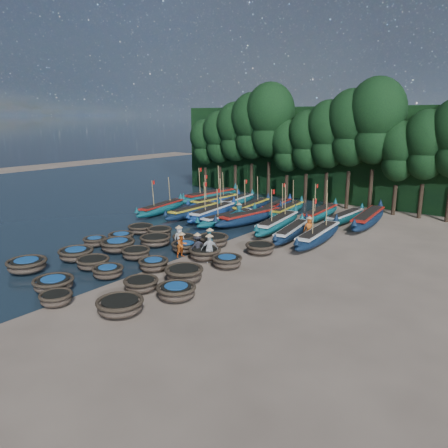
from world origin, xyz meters
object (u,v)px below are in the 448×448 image
Objects in this scene: long_boat_15 at (320,214)px; fisherman_0 at (179,237)px; coracle_22 at (184,239)px; long_boat_4 at (228,218)px; coracle_7 at (108,271)px; fisherman_1 at (210,241)px; coracle_18 at (205,253)px; coracle_20 at (141,229)px; coracle_15 at (121,237)px; coracle_6 at (93,263)px; fisherman_5 at (239,214)px; coracle_21 at (160,232)px; long_boat_17 at (368,218)px; coracle_16 at (155,240)px; long_boat_14 at (287,210)px; coracle_8 at (141,284)px; long_boat_1 at (162,208)px; coracle_4 at (120,306)px; coracle_9 at (176,291)px; fisherman_3 at (197,246)px; fisherman_4 at (210,248)px; coracle_11 at (118,245)px; coracle_14 at (184,274)px; long_boat_9 at (210,196)px; coracle_3 at (56,298)px; long_boat_7 at (292,232)px; coracle_5 at (76,254)px; coracle_13 at (154,264)px; coracle_19 at (227,261)px; coracle_12 at (136,253)px; coracle_2 at (53,284)px; coracle_10 at (95,241)px; coracle_23 at (213,240)px; coracle_1 at (27,265)px; long_boat_6 at (278,223)px; coracle_17 at (186,247)px; long_boat_2 at (194,211)px; fisherman_6 at (309,227)px; long_boat_5 at (250,217)px; long_boat_13 at (276,207)px; coracle_24 at (260,248)px; long_boat_11 at (237,201)px; long_boat_10 at (215,201)px.

fisherman_0 is (-3.89, -14.12, 0.31)m from long_boat_15.
coracle_22 is 6.92m from long_boat_4.
fisherman_1 is at bearing 74.66° from coracle_7.
coracle_18 is 8.39m from coracle_20.
coracle_7 is 7.26m from coracle_15.
fisherman_5 is at bearing 88.20° from coracle_6.
coracle_7 is 1.01× the size of coracle_21.
long_boat_17 is at bearing 52.16° from coracle_15.
long_boat_14 is (2.57, 14.36, 0.09)m from coracle_16.
long_boat_1 is at bearing 132.15° from coracle_8.
coracle_4 is 2.98m from coracle_9.
long_boat_17 is at bearing 50.17° from coracle_21.
fisherman_4 reaches higher than fisherman_3.
coracle_14 is at bearing -10.33° from coracle_11.
long_boat_14 is (10.03, -0.85, -0.09)m from long_boat_9.
long_boat_4 reaches higher than coracle_6.
coracle_9 is (4.17, 4.13, 0.06)m from coracle_3.
fisherman_1 is (-2.34, -6.97, 0.47)m from long_boat_7.
coracle_5 is 7.18m from coracle_8.
coracle_11 is 1.03× the size of coracle_14.
coracle_13 is 4.44m from coracle_19.
coracle_12 is 18.10m from long_boat_15.
coracle_2 is 1.21× the size of coracle_10.
fisherman_3 reaches higher than coracle_12.
coracle_9 is 1.02× the size of fisherman_4.
coracle_4 reaches higher than coracle_7.
coracle_12 is 5.68m from coracle_23.
coracle_11 is 1.46× the size of fisherman_3.
coracle_1 is at bearing -122.82° from long_boat_17.
long_boat_6 is 13.53m from long_boat_9.
coracle_4 is 1.28× the size of coracle_8.
coracle_2 is at bearing -64.36° from coracle_20.
long_boat_2 reaches higher than coracle_17.
coracle_17 is 1.30× the size of fisherman_6.
coracle_15 is at bearing 118.22° from coracle_2.
coracle_14 is 0.31× the size of long_boat_5.
coracle_6 reaches higher than coracle_17.
long_boat_14 reaches higher than long_boat_13.
coracle_24 reaches higher than coracle_12.
long_boat_11 is (3.52, 7.28, -0.04)m from long_boat_1.
long_boat_2 is at bearing 96.26° from coracle_1.
coracle_12 is at bearing -26.81° from coracle_15.
coracle_1 is 1.14× the size of coracle_15.
long_boat_10 is at bearing 126.62° from coracle_18.
fisherman_3 is at bearing -4.07° from coracle_16.
coracle_2 is 6.72m from coracle_9.
fisherman_5 is at bearing 69.83° from coracle_15.
coracle_23 is 6.87m from long_boat_6.
fisherman_3 is at bearing 101.43° from coracle_8.
long_boat_2 reaches higher than coracle_4.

